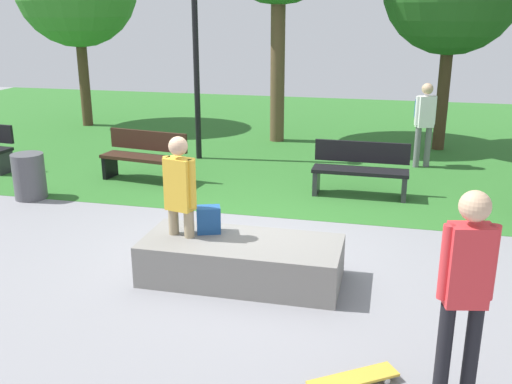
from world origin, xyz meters
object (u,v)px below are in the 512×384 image
skater_performing_trick (466,282)px  lamp_post (195,22)px  park_bench_center_lawn (361,168)px  concrete_ledge (242,260)px  backpack_on_ledge (209,220)px  park_bench_far_left (145,155)px  skater_watching (180,196)px  trash_bin (29,176)px  pedestrian_with_backpack (424,117)px  skateboard_by_ledge (353,379)px

skater_performing_trick → lamp_post: (-4.60, 7.17, 1.75)m
park_bench_center_lawn → skater_performing_trick: bearing=-78.4°
concrete_ledge → lamp_post: size_ratio=0.49×
backpack_on_ledge → park_bench_center_lawn: size_ratio=0.20×
park_bench_far_left → lamp_post: lamp_post is taller
skater_watching → park_bench_center_lawn: 4.09m
concrete_ledge → backpack_on_ledge: 0.63m
park_bench_center_lawn → trash_bin: 5.57m
lamp_post → pedestrian_with_backpack: size_ratio=2.79×
skateboard_by_ledge → trash_bin: bearing=145.4°
concrete_ledge → trash_bin: bearing=152.8°
pedestrian_with_backpack → park_bench_center_lawn: bearing=-116.1°
skater_performing_trick → trash_bin: 7.60m
pedestrian_with_backpack → backpack_on_ledge: bearing=-115.3°
skater_performing_trick → lamp_post: 8.70m
backpack_on_ledge → skateboard_by_ledge: backpack_on_ledge is taller
skater_watching → skateboard_by_ledge: (2.16, -1.74, -0.92)m
concrete_ledge → skater_watching: (-0.73, 0.00, 0.74)m
skater_performing_trick → trash_bin: skater_performing_trick is taller
concrete_ledge → trash_bin: 4.77m
skater_performing_trick → skater_watching: bearing=149.6°
concrete_ledge → pedestrian_with_backpack: size_ratio=1.37×
park_bench_center_lawn → trash_bin: (-5.38, -1.43, -0.10)m
skater_performing_trick → skateboard_by_ledge: size_ratio=2.32×
lamp_post → skater_watching: bearing=-73.2°
skateboard_by_ledge → lamp_post: (-3.80, 7.17, 2.74)m
concrete_ledge → park_bench_center_lawn: size_ratio=1.44×
park_bench_center_lawn → pedestrian_with_backpack: (1.08, 2.21, 0.53)m
backpack_on_ledge → skater_performing_trick: (2.69, -1.92, 0.41)m
backpack_on_ledge → pedestrian_with_backpack: 6.25m
skateboard_by_ledge → park_bench_center_lawn: bearing=93.2°
concrete_ledge → pedestrian_with_backpack: (2.22, 5.82, 0.76)m
park_bench_far_left → skater_performing_trick: bearing=-46.8°
skater_performing_trick → lamp_post: bearing=122.7°
park_bench_center_lawn → skateboard_by_ledge: bearing=-86.8°
skater_performing_trick → park_bench_center_lawn: 5.49m
park_bench_center_lawn → lamp_post: 4.59m
park_bench_center_lawn → pedestrian_with_backpack: pedestrian_with_backpack is taller
backpack_on_ledge → trash_bin: size_ratio=0.42×
park_bench_far_left → park_bench_center_lawn: (3.93, 0.00, 0.00)m
park_bench_center_lawn → lamp_post: lamp_post is taller
concrete_ledge → skater_watching: 1.04m
lamp_post → backpack_on_ledge: bearing=-70.0°
park_bench_far_left → lamp_post: (0.42, 1.83, 2.33)m
concrete_ledge → lamp_post: 6.46m
skater_performing_trick → skater_watching: (-2.97, 1.74, -0.08)m
skater_performing_trick → park_bench_center_lawn: skater_performing_trick is taller
skater_performing_trick → concrete_ledge: bearing=142.1°
park_bench_far_left → park_bench_center_lawn: size_ratio=1.03×
lamp_post → skater_performing_trick: bearing=-57.3°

